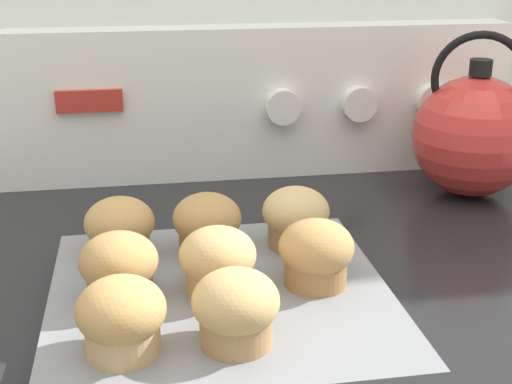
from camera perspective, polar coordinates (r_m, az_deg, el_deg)
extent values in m
cube|color=black|center=(0.71, 0.75, -6.87)|extent=(0.79, 0.66, 0.02)
cube|color=white|center=(0.96, -2.49, 7.15)|extent=(0.78, 0.05, 0.20)
cube|color=#B72D23|center=(0.92, -13.19, 7.10)|extent=(0.08, 0.01, 0.03)
cylinder|color=white|center=(0.94, 2.16, 6.82)|extent=(0.05, 0.02, 0.05)
cylinder|color=white|center=(0.96, 8.26, 6.99)|extent=(0.05, 0.02, 0.05)
cylinder|color=white|center=(1.00, 13.98, 7.08)|extent=(0.05, 0.02, 0.05)
cube|color=slate|center=(0.63, -2.84, -8.84)|extent=(0.29, 0.29, 0.02)
cylinder|color=tan|center=(0.54, -10.60, -11.28)|extent=(0.05, 0.05, 0.03)
ellipsoid|color=tan|center=(0.53, -10.75, -9.24)|extent=(0.07, 0.07, 0.05)
cylinder|color=#A37A4C|center=(0.54, -1.62, -10.77)|extent=(0.05, 0.05, 0.03)
ellipsoid|color=tan|center=(0.53, -1.64, -8.73)|extent=(0.07, 0.07, 0.05)
cylinder|color=olive|center=(0.61, -10.81, -7.29)|extent=(0.05, 0.05, 0.03)
ellipsoid|color=#B2844C|center=(0.60, -10.94, -5.42)|extent=(0.07, 0.07, 0.05)
cylinder|color=tan|center=(0.61, -3.05, -6.92)|extent=(0.05, 0.05, 0.03)
ellipsoid|color=tan|center=(0.61, -3.09, -5.05)|extent=(0.07, 0.07, 0.05)
cylinder|color=olive|center=(0.63, 4.78, -6.23)|extent=(0.05, 0.05, 0.03)
ellipsoid|color=#B2844C|center=(0.62, 4.84, -4.40)|extent=(0.07, 0.07, 0.05)
cylinder|color=tan|center=(0.69, -10.75, -4.11)|extent=(0.05, 0.05, 0.03)
ellipsoid|color=tan|center=(0.68, -10.87, -2.41)|extent=(0.07, 0.07, 0.05)
cylinder|color=olive|center=(0.69, -3.90, -3.80)|extent=(0.05, 0.05, 0.03)
ellipsoid|color=#B2844C|center=(0.68, -3.94, -2.10)|extent=(0.07, 0.07, 0.05)
cylinder|color=#A37A4C|center=(0.71, 3.18, -3.21)|extent=(0.05, 0.05, 0.03)
ellipsoid|color=tan|center=(0.70, 3.21, -1.55)|extent=(0.07, 0.07, 0.05)
sphere|color=red|center=(0.93, 17.00, 4.28)|extent=(0.15, 0.15, 0.15)
cylinder|color=black|center=(0.91, 17.54, 9.47)|extent=(0.03, 0.03, 0.02)
torus|color=black|center=(0.91, 17.45, 8.62)|extent=(0.11, 0.05, 0.12)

